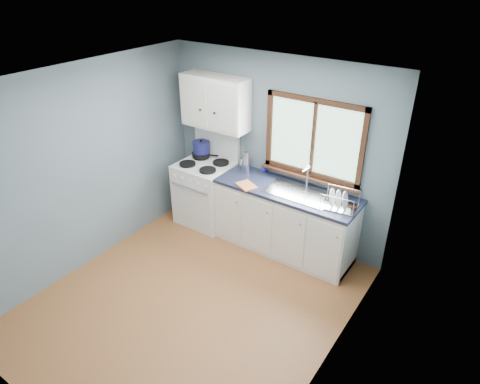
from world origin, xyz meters
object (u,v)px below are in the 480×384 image
Objects in this scene: stockpot at (201,148)px; sink at (299,197)px; gas_range at (206,191)px; skillet at (201,154)px; utensil_crock at (244,163)px; dish_rack at (339,203)px; thermos at (247,162)px; base_cabinets at (284,223)px.

sink is at bearing -4.71° from stockpot.
gas_range is 3.30× the size of skillet.
stockpot is (-1.66, 0.14, 0.21)m from sink.
utensil_crock is at bearing 23.16° from gas_range.
dish_rack reaches higher than skillet.
sink is 0.55m from dish_rack.
skillet is 1.05× the size of utensil_crock.
gas_range is 0.54m from skillet.
gas_range reaches higher than thermos.
stockpot is 0.82× the size of utensil_crock.
utensil_crock reaches higher than stockpot.
dish_rack is at bearing -5.83° from thermos.
dish_rack is (0.71, -0.04, 0.56)m from base_cabinets.
thermos is at bearing 167.25° from dish_rack.
gas_range is 3.48× the size of utensil_crock.
utensil_crock is at bearing 165.32° from base_cabinets.
skillet is at bearing 175.38° from base_cabinets.
utensil_crock is at bearing -15.40° from skillet.
gas_range is at bearing -156.84° from utensil_crock.
skillet is (-0.17, 0.14, 0.49)m from gas_range.
gas_range reaches higher than base_cabinets.
base_cabinets is at bearing 0.82° from gas_range.
utensil_crock is (0.70, 0.09, 0.01)m from skillet.
base_cabinets is at bearing -27.03° from skillet.
base_cabinets is 1.63m from stockpot.
skillet is 1.28× the size of stockpot.
gas_range is at bearing -179.18° from base_cabinets.
skillet is (-1.66, 0.12, 0.13)m from sink.
skillet is 1.35× the size of thermos.
base_cabinets is 4.28× the size of dish_rack.
skillet is at bearing -75.86° from stockpot.
dish_rack is at bearing -4.48° from stockpot.
base_cabinets is 5.74× the size of stockpot.
skillet is at bearing 175.86° from sink.
stockpot reaches higher than base_cabinets.
gas_range is at bearing -168.82° from thermos.
gas_range reaches higher than utensil_crock.
dish_rack is (1.39, -0.14, -0.10)m from thermos.
sink is 0.89m from thermos.
utensil_crock is (0.52, 0.22, 0.51)m from gas_range.
base_cabinets is (1.31, 0.02, -0.08)m from gas_range.
stockpot is at bearing 168.60° from dish_rack.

